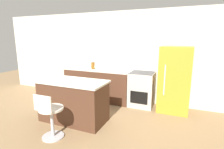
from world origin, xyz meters
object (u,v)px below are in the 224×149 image
at_px(refrigerator, 174,80).
at_px(oven_range, 142,89).
at_px(kettle, 84,66).
at_px(stool_chair, 50,116).
at_px(mixing_bowl, 104,68).

bearing_deg(refrigerator, oven_range, 178.48).
xyz_separation_m(oven_range, kettle, (-1.81, -0.04, 0.54)).
height_order(oven_range, kettle, kettle).
bearing_deg(refrigerator, kettle, -179.71).
xyz_separation_m(refrigerator, stool_chair, (-2.00, -2.21, -0.39)).
relative_size(stool_chair, mixing_bowl, 3.17).
xyz_separation_m(kettle, mixing_bowl, (0.70, 0.00, -0.03)).
height_order(stool_chair, mixing_bowl, mixing_bowl).
xyz_separation_m(refrigerator, kettle, (-2.63, -0.01, 0.19)).
bearing_deg(refrigerator, mixing_bowl, -179.61).
relative_size(oven_range, refrigerator, 0.57).
relative_size(refrigerator, stool_chair, 1.86).
distance_m(oven_range, kettle, 1.89).
height_order(refrigerator, stool_chair, refrigerator).
height_order(stool_chair, kettle, kettle).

